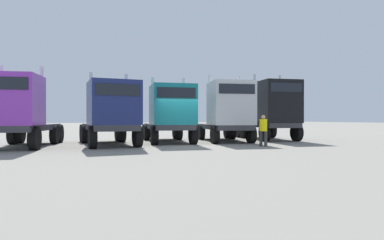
{
  "coord_description": "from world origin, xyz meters",
  "views": [
    {
      "loc": [
        -6.45,
        -16.35,
        1.45
      ],
      "look_at": [
        1.88,
        2.8,
        1.36
      ],
      "focal_mm": 30.64,
      "sensor_mm": 36.0,
      "label": 1
    }
  ],
  "objects_px": {
    "semi_truck_purple": "(18,111)",
    "semi_truck_navy": "(111,112)",
    "visitor_in_hivis": "(263,128)",
    "semi_truck_silver": "(228,111)",
    "semi_truck_black": "(273,110)",
    "semi_truck_teal": "(170,113)"
  },
  "relations": [
    {
      "from": "visitor_in_hivis",
      "to": "semi_truck_silver",
      "type": "bearing_deg",
      "value": -112.18
    },
    {
      "from": "semi_truck_teal",
      "to": "semi_truck_black",
      "type": "height_order",
      "value": "semi_truck_black"
    },
    {
      "from": "semi_truck_navy",
      "to": "semi_truck_black",
      "type": "distance_m",
      "value": 10.68
    },
    {
      "from": "semi_truck_black",
      "to": "semi_truck_teal",
      "type": "bearing_deg",
      "value": -82.33
    },
    {
      "from": "semi_truck_purple",
      "to": "semi_truck_navy",
      "type": "bearing_deg",
      "value": 98.44
    },
    {
      "from": "semi_truck_teal",
      "to": "semi_truck_silver",
      "type": "height_order",
      "value": "semi_truck_silver"
    },
    {
      "from": "semi_truck_navy",
      "to": "visitor_in_hivis",
      "type": "xyz_separation_m",
      "value": [
        7.27,
        -3.37,
        -0.83
      ]
    },
    {
      "from": "semi_truck_navy",
      "to": "visitor_in_hivis",
      "type": "bearing_deg",
      "value": 65.4
    },
    {
      "from": "semi_truck_teal",
      "to": "semi_truck_purple",
      "type": "bearing_deg",
      "value": -77.68
    },
    {
      "from": "semi_truck_silver",
      "to": "visitor_in_hivis",
      "type": "height_order",
      "value": "semi_truck_silver"
    },
    {
      "from": "semi_truck_purple",
      "to": "semi_truck_silver",
      "type": "xyz_separation_m",
      "value": [
        11.49,
        -0.38,
        0.08
      ]
    },
    {
      "from": "semi_truck_purple",
      "to": "semi_truck_silver",
      "type": "height_order",
      "value": "semi_truck_silver"
    },
    {
      "from": "semi_truck_purple",
      "to": "semi_truck_black",
      "type": "height_order",
      "value": "semi_truck_black"
    },
    {
      "from": "semi_truck_purple",
      "to": "semi_truck_navy",
      "type": "distance_m",
      "value": 4.43
    },
    {
      "from": "semi_truck_teal",
      "to": "semi_truck_silver",
      "type": "xyz_separation_m",
      "value": [
        3.49,
        -0.74,
        0.13
      ]
    },
    {
      "from": "semi_truck_navy",
      "to": "semi_truck_silver",
      "type": "height_order",
      "value": "semi_truck_silver"
    },
    {
      "from": "semi_truck_black",
      "to": "visitor_in_hivis",
      "type": "height_order",
      "value": "semi_truck_black"
    },
    {
      "from": "semi_truck_purple",
      "to": "semi_truck_silver",
      "type": "relative_size",
      "value": 1.01
    },
    {
      "from": "semi_truck_purple",
      "to": "semi_truck_black",
      "type": "xyz_separation_m",
      "value": [
        15.08,
        -0.13,
        0.23
      ]
    },
    {
      "from": "semi_truck_silver",
      "to": "semi_truck_black",
      "type": "xyz_separation_m",
      "value": [
        3.6,
        0.25,
        0.15
      ]
    },
    {
      "from": "semi_truck_navy",
      "to": "semi_truck_teal",
      "type": "xyz_separation_m",
      "value": [
        3.58,
        0.77,
        -0.0
      ]
    },
    {
      "from": "semi_truck_navy",
      "to": "semi_truck_silver",
      "type": "distance_m",
      "value": 7.08
    }
  ]
}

